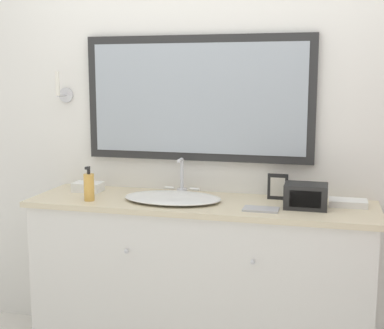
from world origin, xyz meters
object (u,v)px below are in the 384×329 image
soap_bottle (89,187)px  picture_frame (278,187)px  appliance_box (306,196)px  sink_basin (173,197)px

soap_bottle → picture_frame: (0.99, 0.28, -0.01)m
appliance_box → sink_basin: bearing=-179.1°
appliance_box → soap_bottle: bearing=-173.8°
soap_bottle → appliance_box: (1.14, 0.12, -0.01)m
soap_bottle → appliance_box: 1.15m
appliance_box → picture_frame: (-0.16, 0.16, 0.01)m
sink_basin → appliance_box: 0.71m
soap_bottle → appliance_box: size_ratio=0.88×
picture_frame → soap_bottle: bearing=-163.9°
soap_bottle → appliance_box: bearing=6.2°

